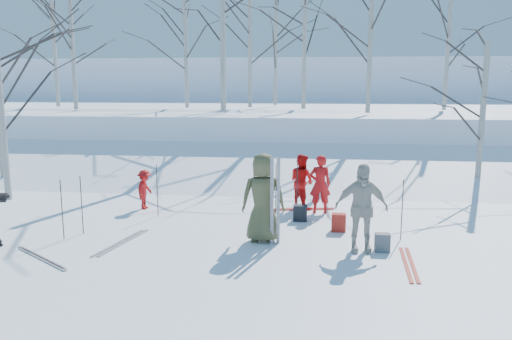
# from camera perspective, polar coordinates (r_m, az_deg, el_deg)

# --- Properties ---
(ground) EXTENTS (120.00, 120.00, 0.00)m
(ground) POSITION_cam_1_polar(r_m,az_deg,el_deg) (11.00, -0.91, -8.05)
(ground) COLOR white
(ground) RESTS_ON ground
(snow_ramp) EXTENTS (70.00, 9.49, 4.12)m
(snow_ramp) POSITION_cam_1_polar(r_m,az_deg,el_deg) (17.72, 2.05, -0.58)
(snow_ramp) COLOR white
(snow_ramp) RESTS_ON ground
(snow_plateau) EXTENTS (70.00, 18.00, 2.20)m
(snow_plateau) POSITION_cam_1_polar(r_m,az_deg,el_deg) (27.50, 3.73, 4.99)
(snow_plateau) COLOR white
(snow_plateau) RESTS_ON ground
(far_hill) EXTENTS (90.00, 30.00, 6.00)m
(far_hill) POSITION_cam_1_polar(r_m,az_deg,el_deg) (48.40, 5.03, 8.34)
(far_hill) COLOR white
(far_hill) RESTS_ON ground
(skier_olive_center) EXTENTS (0.99, 0.68, 1.94)m
(skier_olive_center) POSITION_cam_1_polar(r_m,az_deg,el_deg) (10.70, 0.83, -3.18)
(skier_olive_center) COLOR #48482B
(skier_olive_center) RESTS_ON ground
(skier_red_north) EXTENTS (0.60, 0.43, 1.55)m
(skier_red_north) POSITION_cam_1_polar(r_m,az_deg,el_deg) (13.16, 7.33, -1.62)
(skier_red_north) COLOR red
(skier_red_north) RESTS_ON ground
(skier_redor_behind) EXTENTS (0.91, 0.91, 1.49)m
(skier_redor_behind) POSITION_cam_1_polar(r_m,az_deg,el_deg) (13.63, 5.23, -1.29)
(skier_redor_behind) COLOR red
(skier_redor_behind) RESTS_ON ground
(skier_red_seated) EXTENTS (0.46, 0.73, 1.07)m
(skier_red_seated) POSITION_cam_1_polar(r_m,az_deg,el_deg) (13.88, -12.60, -2.17)
(skier_red_seated) COLOR red
(skier_red_seated) RESTS_ON ground
(skier_cream_east) EXTENTS (1.09, 0.50, 1.82)m
(skier_cream_east) POSITION_cam_1_polar(r_m,az_deg,el_deg) (10.31, 11.93, -4.24)
(skier_cream_east) COLOR beige
(skier_cream_east) RESTS_ON ground
(dog) EXTENTS (0.49, 0.63, 0.49)m
(dog) POSITION_cam_1_polar(r_m,az_deg,el_deg) (11.65, 2.12, -5.76)
(dog) COLOR black
(dog) RESTS_ON ground
(upright_ski_left) EXTENTS (0.08, 0.16, 1.90)m
(upright_ski_left) POSITION_cam_1_polar(r_m,az_deg,el_deg) (10.44, 1.83, -3.62)
(upright_ski_left) COLOR silver
(upright_ski_left) RESTS_ON ground
(upright_ski_right) EXTENTS (0.09, 0.23, 1.89)m
(upright_ski_right) POSITION_cam_1_polar(r_m,az_deg,el_deg) (10.47, 2.56, -3.59)
(upright_ski_right) COLOR silver
(upright_ski_right) RESTS_ON ground
(ski_pair_a) EXTENTS (0.95, 1.98, 0.02)m
(ski_pair_a) POSITION_cam_1_polar(r_m,az_deg,el_deg) (11.21, -15.10, -7.99)
(ski_pair_a) COLOR silver
(ski_pair_a) RESTS_ON ground
(ski_pair_b) EXTENTS (1.99, 2.09, 0.02)m
(ski_pair_b) POSITION_cam_1_polar(r_m,az_deg,el_deg) (10.79, -23.35, -9.21)
(ski_pair_b) COLOR silver
(ski_pair_b) RESTS_ON ground
(ski_pair_c) EXTENTS (0.90, 1.97, 0.02)m
(ski_pair_c) POSITION_cam_1_polar(r_m,az_deg,el_deg) (13.60, 4.97, -4.49)
(ski_pair_c) COLOR #AB2318
(ski_pair_c) RESTS_ON ground
(ski_pair_d) EXTENTS (0.45, 1.93, 0.02)m
(ski_pair_d) POSITION_cam_1_polar(r_m,az_deg,el_deg) (10.05, 17.09, -10.24)
(ski_pair_d) COLOR #AB2318
(ski_pair_d) RESTS_ON ground
(ski_pole_a) EXTENTS (0.02, 0.02, 1.34)m
(ski_pole_a) POSITION_cam_1_polar(r_m,az_deg,el_deg) (11.68, -21.29, -4.26)
(ski_pole_a) COLOR black
(ski_pole_a) RESTS_ON ground
(ski_pole_b) EXTENTS (0.02, 0.02, 1.34)m
(ski_pole_b) POSITION_cam_1_polar(r_m,az_deg,el_deg) (11.94, -19.30, -3.82)
(ski_pole_b) COLOR black
(ski_pole_b) RESTS_ON ground
(ski_pole_c) EXTENTS (0.02, 0.02, 1.34)m
(ski_pole_c) POSITION_cam_1_polar(r_m,az_deg,el_deg) (13.00, 2.29, -2.15)
(ski_pole_c) COLOR black
(ski_pole_c) RESTS_ON ground
(ski_pole_d) EXTENTS (0.02, 0.02, 1.34)m
(ski_pole_d) POSITION_cam_1_polar(r_m,az_deg,el_deg) (11.33, 16.36, -4.39)
(ski_pole_d) COLOR black
(ski_pole_d) RESTS_ON ground
(ski_pole_e) EXTENTS (0.02, 0.02, 1.34)m
(ski_pole_e) POSITION_cam_1_polar(r_m,az_deg,el_deg) (13.03, -11.22, -2.31)
(ski_pole_e) COLOR black
(ski_pole_e) RESTS_ON ground
(ski_pole_f) EXTENTS (0.02, 0.02, 1.34)m
(ski_pole_f) POSITION_cam_1_polar(r_m,az_deg,el_deg) (13.09, 4.72, -2.09)
(ski_pole_f) COLOR black
(ski_pole_f) RESTS_ON ground
(backpack_red) EXTENTS (0.32, 0.22, 0.42)m
(backpack_red) POSITION_cam_1_polar(r_m,az_deg,el_deg) (11.74, 9.42, -5.94)
(backpack_red) COLOR maroon
(backpack_red) RESTS_ON ground
(backpack_grey) EXTENTS (0.30, 0.20, 0.38)m
(backpack_grey) POSITION_cam_1_polar(r_m,az_deg,el_deg) (10.57, 14.24, -8.04)
(backpack_grey) COLOR #525559
(backpack_grey) RESTS_ON ground
(backpack_dark) EXTENTS (0.34, 0.24, 0.40)m
(backpack_dark) POSITION_cam_1_polar(r_m,az_deg,el_deg) (12.48, 5.07, -4.92)
(backpack_dark) COLOR black
(backpack_dark) RESTS_ON ground
(birch_plateau_c) EXTENTS (4.48, 4.48, 5.54)m
(birch_plateau_c) POSITION_cam_1_polar(r_m,az_deg,el_deg) (27.01, -22.03, 12.64)
(birch_plateau_c) COLOR silver
(birch_plateau_c) RESTS_ON snow_plateau
(birch_plateau_d) EXTENTS (4.67, 4.67, 5.82)m
(birch_plateau_d) POSITION_cam_1_polar(r_m,az_deg,el_deg) (24.58, -0.70, 14.01)
(birch_plateau_d) COLOR silver
(birch_plateau_d) RESTS_ON snow_plateau
(birch_plateau_e) EXTENTS (4.34, 4.34, 5.35)m
(birch_plateau_e) POSITION_cam_1_polar(r_m,az_deg,el_deg) (20.49, 12.92, 13.89)
(birch_plateau_e) COLOR silver
(birch_plateau_e) RESTS_ON snow_plateau
(birch_plateau_f) EXTENTS (4.14, 4.14, 5.06)m
(birch_plateau_f) POSITION_cam_1_polar(r_m,az_deg,el_deg) (23.44, 21.06, 12.61)
(birch_plateau_f) COLOR silver
(birch_plateau_f) RESTS_ON snow_plateau
(birch_plateau_g) EXTENTS (4.98, 4.98, 6.25)m
(birch_plateau_g) POSITION_cam_1_polar(r_m,az_deg,el_deg) (23.08, 5.57, 14.76)
(birch_plateau_g) COLOR silver
(birch_plateau_g) RESTS_ON snow_plateau
(birch_plateau_h) EXTENTS (6.05, 6.05, 7.79)m
(birch_plateau_h) POSITION_cam_1_polar(r_m,az_deg,el_deg) (20.96, -3.86, 17.37)
(birch_plateau_h) COLOR silver
(birch_plateau_h) RESTS_ON snow_plateau
(birch_plateau_i) EXTENTS (4.52, 4.52, 5.60)m
(birch_plateau_i) POSITION_cam_1_polar(r_m,az_deg,el_deg) (24.04, -20.25, 13.23)
(birch_plateau_i) COLOR silver
(birch_plateau_i) RESTS_ON snow_plateau
(birch_plateau_j) EXTENTS (4.32, 4.32, 5.32)m
(birch_plateau_j) POSITION_cam_1_polar(r_m,az_deg,el_deg) (26.82, 2.25, 13.13)
(birch_plateau_j) COLOR silver
(birch_plateau_j) RESTS_ON snow_plateau
(birch_plateau_k) EXTENTS (4.12, 4.12, 5.03)m
(birch_plateau_k) POSITION_cam_1_polar(r_m,az_deg,el_deg) (24.15, -8.02, 13.04)
(birch_plateau_k) COLOR silver
(birch_plateau_k) RESTS_ON snow_plateau
(birch_edge_a) EXTENTS (4.53, 4.53, 5.62)m
(birch_edge_a) POSITION_cam_1_polar(r_m,az_deg,el_deg) (16.08, -27.17, 6.79)
(birch_edge_a) COLOR silver
(birch_edge_a) RESTS_ON ground
(birch_edge_e) EXTENTS (3.83, 3.83, 4.62)m
(birch_edge_e) POSITION_cam_1_polar(r_m,az_deg,el_deg) (16.91, 24.44, 5.41)
(birch_edge_e) COLOR silver
(birch_edge_e) RESTS_ON ground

